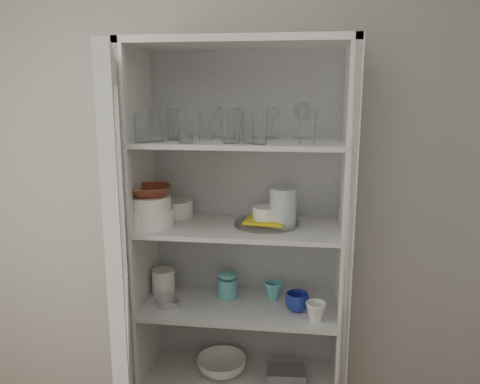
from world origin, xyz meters
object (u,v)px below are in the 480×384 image
Objects in this scene: terracotta_bowl at (149,191)px; white_canister at (164,282)px; goblet_0 at (172,121)px; yellow_trivet at (266,220)px; mug_teal at (273,291)px; tin_box at (286,374)px; plate_stack_back at (172,208)px; mug_white at (316,311)px; goblet_2 at (272,121)px; cream_bowl at (150,202)px; goblet_3 at (302,118)px; teal_jar at (227,286)px; glass_platter at (266,223)px; cream_dish at (222,365)px; pantry_cabinet at (242,282)px; goblet_1 at (220,121)px; plate_stack_front at (151,217)px; cupboard_door at (126,372)px; measuring_cups at (166,302)px; white_ramekin at (266,212)px; mug_blue at (297,302)px; grey_bowl_stack at (283,207)px.

terracotta_bowl is 1.48× the size of white_canister.
goblet_0 is 0.65m from yellow_trivet.
mug_teal reaches higher than tin_box.
mug_white is (0.72, -0.24, -0.40)m from plate_stack_back.
goblet_2 is 0.68m from cream_bowl.
goblet_3 reaches higher than teal_jar.
glass_platter is (0.46, -0.07, -0.47)m from goblet_0.
goblet_3 is 0.87× the size of plate_stack_back.
goblet_0 is 1.26m from cream_dish.
goblet_1 is at bearing 160.97° from pantry_cabinet.
goblet_1 is at bearing 159.55° from glass_platter.
pantry_cabinet is 0.57m from plate_stack_front.
cupboard_door is 12.13× the size of goblet_2.
plate_stack_front is 0.19m from plate_stack_back.
goblet_0 reaches higher than measuring_cups.
tin_box is at bearing -8.97° from glass_platter.
cream_dish is (-0.22, 0.00, -0.78)m from yellow_trivet.
goblet_0 is 0.63m from white_ramekin.
goblet_1 reaches higher than cream_dish.
glass_platter is 2.76× the size of mug_blue.
pantry_cabinet reaches higher than white_ramekin.
goblet_2 is 0.77× the size of plate_stack_back.
plate_stack_front is at bearing 178.00° from measuring_cups.
grey_bowl_stack is 1.90× the size of mug_teal.
tin_box is at bearing -8.99° from goblet_0.
yellow_trivet is 0.38m from mug_teal.
cupboard_door is 0.92m from white_ramekin.
white_canister is (0.01, 0.12, -0.37)m from plate_stack_front.
glass_platter reaches higher than mug_white.
cream_bowl is at bearing -169.95° from white_ramekin.
pantry_cabinet is at bearing -4.04° from goblet_0.
terracotta_bowl is at bearing -162.99° from goblet_2.
glass_platter is (-0.15, -0.10, -0.48)m from goblet_3.
white_ramekin reaches higher than white_canister.
goblet_3 is 0.81m from cream_bowl.
mug_teal is (0.04, 0.05, -0.38)m from yellow_trivet.
cream_bowl is 0.55m from white_ramekin.
plate_stack_front is at bearing -177.66° from mug_white.
cream_bowl is 0.46m from white_canister.
plate_stack_back is (0.05, 0.19, 0.00)m from plate_stack_front.
mug_blue is at bearing -29.48° from mug_teal.
cupboard_door is 10.54× the size of tin_box.
pantry_cabinet is 0.07m from teal_jar.
goblet_1 is at bearing 141.82° from cupboard_door.
measuring_cups is (-0.47, -0.10, -0.44)m from white_ramekin.
cream_bowl is 0.58m from teal_jar.
terracotta_bowl is (-0.69, -0.19, -0.32)m from goblet_3.
goblet_1 is 0.51m from cream_bowl.
grey_bowl_stack is at bearing -16.76° from pantry_cabinet.
goblet_3 is at bearing 115.72° from mug_white.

